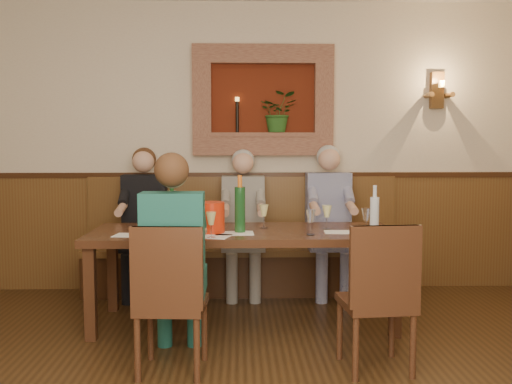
{
  "coord_description": "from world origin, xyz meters",
  "views": [
    {
      "loc": [
        -0.04,
        -2.62,
        1.44
      ],
      "look_at": [
        0.1,
        1.9,
        1.05
      ],
      "focal_mm": 40.0,
      "sensor_mm": 36.0,
      "label": 1
    }
  ],
  "objects_px": {
    "chair_near_left": "(172,329)",
    "person_bench_left": "(144,235)",
    "wine_bottle_green_b": "(172,209)",
    "dining_table": "(244,240)",
    "chair_near_right": "(376,327)",
    "spittoon_bucket": "(211,217)",
    "person_chair_front": "(175,276)",
    "water_bottle": "(374,214)",
    "person_bench_mid": "(243,236)",
    "wine_bottle_green_a": "(240,209)",
    "person_bench_right": "(329,233)",
    "bench": "(243,259)"
  },
  "relations": [
    {
      "from": "chair_near_left",
      "to": "person_bench_left",
      "type": "height_order",
      "value": "person_bench_left"
    },
    {
      "from": "person_bench_left",
      "to": "wine_bottle_green_b",
      "type": "bearing_deg",
      "value": -66.41
    },
    {
      "from": "dining_table",
      "to": "chair_near_right",
      "type": "distance_m",
      "value": 1.34
    },
    {
      "from": "wine_bottle_green_b",
      "to": "person_bench_left",
      "type": "bearing_deg",
      "value": 113.59
    },
    {
      "from": "person_bench_left",
      "to": "spittoon_bucket",
      "type": "relative_size",
      "value": 5.88
    },
    {
      "from": "person_chair_front",
      "to": "wine_bottle_green_b",
      "type": "relative_size",
      "value": 3.4
    },
    {
      "from": "dining_table",
      "to": "spittoon_bucket",
      "type": "relative_size",
      "value": 10.11
    },
    {
      "from": "person_chair_front",
      "to": "water_bottle",
      "type": "xyz_separation_m",
      "value": [
        1.45,
        0.57,
        0.33
      ]
    },
    {
      "from": "chair_near_left",
      "to": "person_chair_front",
      "type": "height_order",
      "value": "person_chair_front"
    },
    {
      "from": "spittoon_bucket",
      "to": "chair_near_left",
      "type": "bearing_deg",
      "value": -103.86
    },
    {
      "from": "spittoon_bucket",
      "to": "wine_bottle_green_b",
      "type": "distance_m",
      "value": 0.34
    },
    {
      "from": "person_bench_mid",
      "to": "wine_bottle_green_a",
      "type": "relative_size",
      "value": 3.12
    },
    {
      "from": "wine_bottle_green_a",
      "to": "wine_bottle_green_b",
      "type": "relative_size",
      "value": 1.09
    },
    {
      "from": "spittoon_bucket",
      "to": "wine_bottle_green_b",
      "type": "xyz_separation_m",
      "value": [
        -0.31,
        0.12,
        0.05
      ]
    },
    {
      "from": "person_bench_right",
      "to": "spittoon_bucket",
      "type": "height_order",
      "value": "person_bench_right"
    },
    {
      "from": "dining_table",
      "to": "wine_bottle_green_a",
      "type": "relative_size",
      "value": 5.43
    },
    {
      "from": "person_bench_right",
      "to": "water_bottle",
      "type": "relative_size",
      "value": 3.82
    },
    {
      "from": "chair_near_right",
      "to": "wine_bottle_green_b",
      "type": "relative_size",
      "value": 2.34
    },
    {
      "from": "chair_near_left",
      "to": "water_bottle",
      "type": "height_order",
      "value": "water_bottle"
    },
    {
      "from": "bench",
      "to": "person_bench_mid",
      "type": "bearing_deg",
      "value": -88.08
    },
    {
      "from": "person_bench_right",
      "to": "spittoon_bucket",
      "type": "relative_size",
      "value": 5.98
    },
    {
      "from": "chair_near_right",
      "to": "spittoon_bucket",
      "type": "bearing_deg",
      "value": 136.4
    },
    {
      "from": "person_bench_left",
      "to": "bench",
      "type": "bearing_deg",
      "value": 6.44
    },
    {
      "from": "wine_bottle_green_b",
      "to": "person_bench_mid",
      "type": "bearing_deg",
      "value": 55.93
    },
    {
      "from": "person_bench_left",
      "to": "person_bench_mid",
      "type": "height_order",
      "value": "person_bench_left"
    },
    {
      "from": "dining_table",
      "to": "person_chair_front",
      "type": "distance_m",
      "value": 0.91
    },
    {
      "from": "dining_table",
      "to": "person_chair_front",
      "type": "relative_size",
      "value": 1.74
    },
    {
      "from": "bench",
      "to": "spittoon_bucket",
      "type": "height_order",
      "value": "bench"
    },
    {
      "from": "water_bottle",
      "to": "dining_table",
      "type": "bearing_deg",
      "value": 168.09
    },
    {
      "from": "person_bench_left",
      "to": "person_bench_mid",
      "type": "xyz_separation_m",
      "value": [
        0.93,
        0.0,
        -0.01
      ]
    },
    {
      "from": "bench",
      "to": "spittoon_bucket",
      "type": "xyz_separation_m",
      "value": [
        -0.25,
        -1.06,
        0.54
      ]
    },
    {
      "from": "chair_near_left",
      "to": "spittoon_bucket",
      "type": "relative_size",
      "value": 4.0
    },
    {
      "from": "chair_near_right",
      "to": "person_bench_mid",
      "type": "distance_m",
      "value": 2.01
    },
    {
      "from": "person_bench_right",
      "to": "person_bench_mid",
      "type": "bearing_deg",
      "value": 179.91
    },
    {
      "from": "person_bench_left",
      "to": "wine_bottle_green_a",
      "type": "height_order",
      "value": "person_bench_left"
    },
    {
      "from": "person_bench_left",
      "to": "person_bench_mid",
      "type": "relative_size",
      "value": 1.01
    },
    {
      "from": "person_chair_front",
      "to": "water_bottle",
      "type": "height_order",
      "value": "person_chair_front"
    },
    {
      "from": "chair_near_right",
      "to": "person_bench_mid",
      "type": "bearing_deg",
      "value": 109.3
    },
    {
      "from": "wine_bottle_green_a",
      "to": "dining_table",
      "type": "bearing_deg",
      "value": 74.56
    },
    {
      "from": "chair_near_left",
      "to": "bench",
      "type": "bearing_deg",
      "value": 80.17
    },
    {
      "from": "bench",
      "to": "chair_near_left",
      "type": "height_order",
      "value": "bench"
    },
    {
      "from": "bench",
      "to": "wine_bottle_green_a",
      "type": "xyz_separation_m",
      "value": [
        -0.03,
        -1.05,
        0.61
      ]
    },
    {
      "from": "person_bench_left",
      "to": "person_bench_right",
      "type": "distance_m",
      "value": 1.75
    },
    {
      "from": "dining_table",
      "to": "person_bench_mid",
      "type": "distance_m",
      "value": 0.85
    },
    {
      "from": "chair_near_left",
      "to": "spittoon_bucket",
      "type": "height_order",
      "value": "spittoon_bucket"
    },
    {
      "from": "chair_near_right",
      "to": "bench",
      "type": "bearing_deg",
      "value": 108.2
    },
    {
      "from": "person_bench_mid",
      "to": "person_chair_front",
      "type": "xyz_separation_m",
      "value": [
        -0.46,
        -1.62,
        0.0
      ]
    },
    {
      "from": "chair_near_left",
      "to": "person_bench_mid",
      "type": "height_order",
      "value": "person_bench_mid"
    },
    {
      "from": "spittoon_bucket",
      "to": "person_chair_front",
      "type": "bearing_deg",
      "value": -107.5
    },
    {
      "from": "bench",
      "to": "wine_bottle_green_b",
      "type": "bearing_deg",
      "value": -120.87
    }
  ]
}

